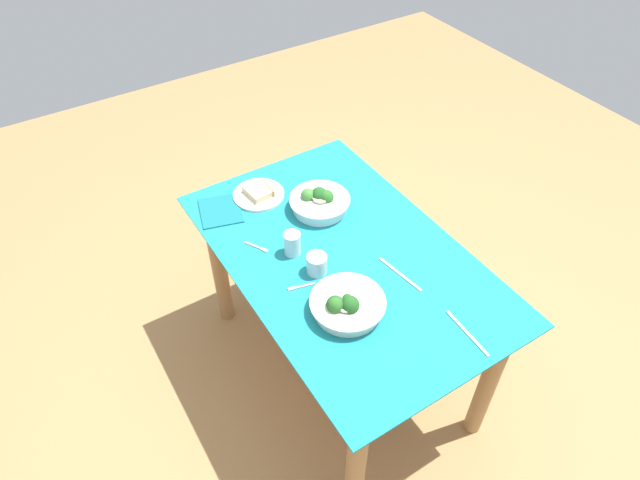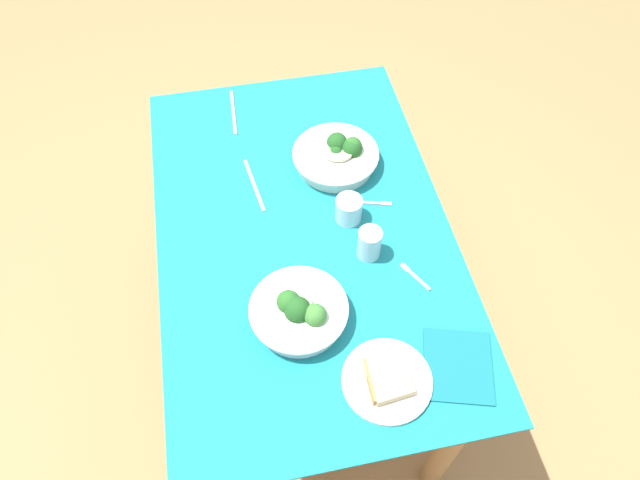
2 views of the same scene
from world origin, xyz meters
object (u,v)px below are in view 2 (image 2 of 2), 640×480
fork_by_far_bowl (414,276)px  table_knife_left (254,185)px  broccoli_bowl_far (338,156)px  fork_by_near_bowl (376,203)px  water_glass_center (349,209)px  water_glass_side (369,243)px  napkin_folded_upper (458,366)px  bread_side_plate (387,380)px  broccoli_bowl_near (299,312)px  table_knife_right (233,112)px

fork_by_far_bowl → table_knife_left: 0.55m
broccoli_bowl_far → fork_by_near_bowl: bearing=23.4°
broccoli_bowl_far → water_glass_center: (0.21, -0.01, 0.00)m
water_glass_side → napkin_folded_upper: 0.39m
water_glass_side → fork_by_near_bowl: (-0.16, 0.07, -0.04)m
broccoli_bowl_far → water_glass_side: (0.34, 0.01, 0.01)m
broccoli_bowl_far → bread_side_plate: broccoli_bowl_far is taller
water_glass_side → bread_side_plate: bearing=-7.6°
broccoli_bowl_near → table_knife_left: (-0.46, -0.05, -0.03)m
broccoli_bowl_far → table_knife_left: bearing=-81.9°
broccoli_bowl_far → water_glass_side: size_ratio=2.75×
water_glass_side → fork_by_near_bowl: 0.18m
bread_side_plate → fork_by_near_bowl: (-0.53, 0.11, -0.01)m
broccoli_bowl_far → fork_by_far_bowl: broccoli_bowl_far is taller
broccoli_bowl_near → fork_by_far_bowl: (-0.06, 0.32, -0.03)m
table_knife_left → table_knife_right: same height
water_glass_side → broccoli_bowl_far: bearing=-178.1°
napkin_folded_upper → water_glass_center: bearing=-162.3°
fork_by_near_bowl → table_knife_left: bearing=172.7°
broccoli_bowl_far → fork_by_far_bowl: bearing=14.4°
fork_by_near_bowl → napkin_folded_upper: napkin_folded_upper is taller
fork_by_far_bowl → table_knife_left: bearing=14.3°
water_glass_side → fork_by_far_bowl: (0.09, 0.10, -0.04)m
fork_by_far_bowl → fork_by_near_bowl: same height
table_knife_left → broccoli_bowl_far: bearing=90.2°
water_glass_center → napkin_folded_upper: bearing=17.7°
water_glass_center → bread_side_plate: bearing=-2.6°
fork_by_far_bowl → napkin_folded_upper: bearing=157.5°
water_glass_center → fork_by_near_bowl: bearing=110.1°
broccoli_bowl_near → bread_side_plate: (0.21, 0.17, -0.02)m
broccoli_bowl_near → table_knife_right: bearing=-174.5°
table_knife_left → napkin_folded_upper: napkin_folded_upper is taller
bread_side_plate → table_knife_left: bearing=-161.5°
water_glass_side → fork_by_far_bowl: 0.15m
fork_by_near_bowl → napkin_folded_upper: size_ratio=0.53×
napkin_folded_upper → table_knife_right: bearing=-156.6°
broccoli_bowl_far → water_glass_side: same height
broccoli_bowl_far → napkin_folded_upper: (0.70, 0.14, -0.03)m
table_knife_left → napkin_folded_upper: bearing=23.3°
broccoli_bowl_far → water_glass_center: 0.21m
bread_side_plate → water_glass_center: size_ratio=2.82×
table_knife_right → napkin_folded_upper: 1.08m
broccoli_bowl_near → bread_side_plate: bearing=40.0°
bread_side_plate → broccoli_bowl_far: bearing=177.0°
water_glass_side → table_knife_right: size_ratio=0.45×
water_glass_center → water_glass_side: (0.13, 0.03, 0.01)m
broccoli_bowl_far → broccoli_bowl_near: bearing=-22.7°
broccoli_bowl_far → water_glass_center: broccoli_bowl_far is taller
table_knife_right → water_glass_side: bearing=-152.1°
broccoli_bowl_far → table_knife_right: broccoli_bowl_far is taller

